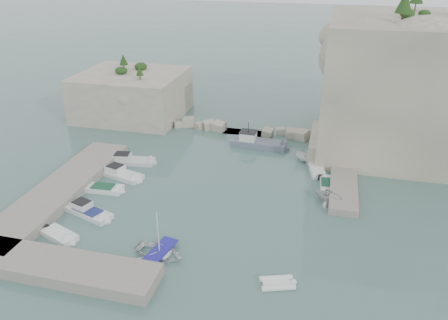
% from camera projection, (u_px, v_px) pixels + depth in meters
% --- Properties ---
extents(ground, '(400.00, 400.00, 0.00)m').
position_uv_depth(ground, '(210.00, 210.00, 45.63)').
color(ground, slate).
rests_on(ground, ground).
extents(cliff_east, '(26.00, 22.00, 17.00)m').
position_uv_depth(cliff_east, '(426.00, 86.00, 57.01)').
color(cliff_east, beige).
rests_on(cliff_east, ground).
extents(cliff_terrace, '(8.00, 10.00, 2.50)m').
position_uv_depth(cliff_terrace, '(341.00, 144.00, 57.98)').
color(cliff_terrace, beige).
rests_on(cliff_terrace, ground).
extents(outcrop_west, '(16.00, 14.00, 7.00)m').
position_uv_depth(outcrop_west, '(132.00, 95.00, 70.33)').
color(outcrop_west, beige).
rests_on(outcrop_west, ground).
extents(quay_west, '(5.00, 24.00, 1.10)m').
position_uv_depth(quay_west, '(60.00, 190.00, 48.24)').
color(quay_west, '#9E9689').
rests_on(quay_west, ground).
extents(quay_south, '(18.00, 4.00, 1.10)m').
position_uv_depth(quay_south, '(55.00, 266.00, 36.66)').
color(quay_south, '#9E9689').
rests_on(quay_south, ground).
extents(ledge_east, '(3.00, 16.00, 0.80)m').
position_uv_depth(ledge_east, '(344.00, 178.00, 51.25)').
color(ledge_east, '#9E9689').
rests_on(ledge_east, ground).
extents(breakwater, '(28.00, 3.00, 1.40)m').
position_uv_depth(breakwater, '(244.00, 128.00, 64.77)').
color(breakwater, beige).
rests_on(breakwater, ground).
extents(motorboat_a, '(7.12, 3.10, 1.40)m').
position_uv_depth(motorboat_a, '(130.00, 163.00, 55.68)').
color(motorboat_a, silver).
rests_on(motorboat_a, ground).
extents(motorboat_b, '(6.54, 3.67, 1.40)m').
position_uv_depth(motorboat_b, '(121.00, 177.00, 52.34)').
color(motorboat_b, white).
rests_on(motorboat_b, ground).
extents(motorboat_c, '(4.99, 2.07, 0.70)m').
position_uv_depth(motorboat_c, '(103.00, 191.00, 49.28)').
color(motorboat_c, white).
rests_on(motorboat_c, ground).
extents(motorboat_d, '(6.40, 3.66, 1.40)m').
position_uv_depth(motorboat_d, '(88.00, 214.00, 44.86)').
color(motorboat_d, white).
rests_on(motorboat_d, ground).
extents(motorboat_e, '(4.43, 3.05, 0.70)m').
position_uv_depth(motorboat_e, '(60.00, 238.00, 41.24)').
color(motorboat_e, white).
rests_on(motorboat_e, ground).
extents(rowboat, '(5.10, 4.06, 0.95)m').
position_uv_depth(rowboat, '(160.00, 255.00, 38.84)').
color(rowboat, white).
rests_on(rowboat, ground).
extents(inflatable_dinghy, '(3.30, 2.34, 0.44)m').
position_uv_depth(inflatable_dinghy, '(277.00, 285.00, 35.44)').
color(inflatable_dinghy, white).
rests_on(inflatable_dinghy, ground).
extents(tender_east_a, '(4.40, 4.16, 1.83)m').
position_uv_depth(tender_east_a, '(328.00, 201.00, 47.19)').
color(tender_east_a, silver).
rests_on(tender_east_a, ground).
extents(tender_east_b, '(1.75, 4.35, 0.70)m').
position_uv_depth(tender_east_b, '(326.00, 187.00, 50.14)').
color(tender_east_b, silver).
rests_on(tender_east_b, ground).
extents(tender_east_c, '(2.68, 5.37, 0.70)m').
position_uv_depth(tender_east_c, '(316.00, 170.00, 53.81)').
color(tender_east_c, white).
rests_on(tender_east_c, ground).
extents(tender_east_d, '(3.98, 1.54, 1.53)m').
position_uv_depth(tender_east_d, '(310.00, 162.00, 55.98)').
color(tender_east_d, white).
rests_on(tender_east_d, ground).
extents(work_boat, '(8.39, 2.84, 2.20)m').
position_uv_depth(work_boat, '(258.00, 146.00, 60.38)').
color(work_boat, slate).
rests_on(work_boat, ground).
extents(rowboat_mast, '(0.10, 0.10, 4.20)m').
position_uv_depth(rowboat_mast, '(158.00, 231.00, 37.73)').
color(rowboat_mast, white).
rests_on(rowboat_mast, rowboat).
extents(vegetation, '(53.48, 13.88, 13.40)m').
position_uv_depth(vegetation, '(396.00, 8.00, 55.27)').
color(vegetation, '#1E4219').
rests_on(vegetation, ground).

